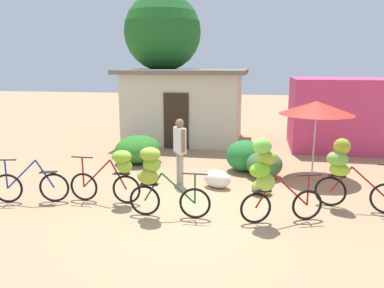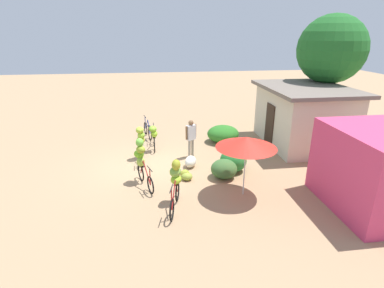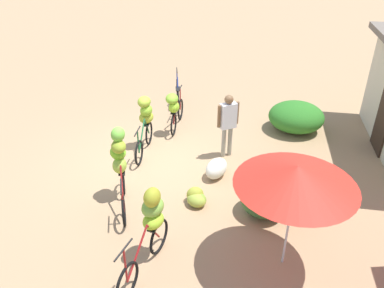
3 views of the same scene
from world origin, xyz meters
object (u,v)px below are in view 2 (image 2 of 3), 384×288
Objects in this scene: bicycle_rightmost at (175,180)px; market_umbrella at (246,142)px; produce_sack at (191,162)px; bicycle_near_pile at (154,135)px; bicycle_by_shop at (141,159)px; person_vendor at (191,135)px; building_low at (303,116)px; banana_pile_on_ground at (186,176)px; bicycle_center_loaded at (141,141)px; shop_pink at (380,170)px; bicycle_leftmost at (148,130)px; tree_behind_building at (332,50)px.

market_umbrella is at bearing 97.92° from bicycle_rightmost.
bicycle_near_pile is at bearing -145.36° from produce_sack.
bicycle_by_shop is 1.00× the size of person_vendor.
banana_pile_on_ground is at bearing -62.99° from building_low.
bicycle_center_loaded is 2.18m from bicycle_by_shop.
shop_pink is 10.38m from bicycle_leftmost.
market_umbrella reaches higher than bicycle_center_loaded.
bicycle_by_shop is at bearing -109.48° from shop_pink.
bicycle_near_pile reaches higher than produce_sack.
tree_behind_building is at bearing 127.17° from building_low.
building_low is 8.02m from bicycle_rightmost.
market_umbrella is 1.25× the size of bicycle_leftmost.
bicycle_rightmost is at bearing -54.03° from building_low.
market_umbrella is 1.20× the size of bicycle_rightmost.
banana_pile_on_ground is (3.15, 1.12, -0.58)m from bicycle_near_pile.
person_vendor reaches higher than bicycle_by_shop.
tree_behind_building is (-1.33, 1.76, 2.88)m from building_low.
person_vendor is (-3.74, 0.98, 0.17)m from bicycle_rightmost.
shop_pink is 1.95× the size of bicycle_near_pile.
bicycle_center_loaded is 0.97× the size of bicycle_rightmost.
bicycle_leftmost is (-7.64, -6.97, -0.89)m from shop_pink.
building_low is 5.59m from person_vendor.
building_low is 1.49× the size of shop_pink.
market_umbrella is at bearing -46.11° from tree_behind_building.
produce_sack is at bearing -8.66° from person_vendor.
bicycle_leftmost is 5.23m from banana_pile_on_ground.
banana_pile_on_ground is at bearing 38.48° from bicycle_center_loaded.
tree_behind_building reaches higher than bicycle_leftmost.
shop_pink is 6.92m from person_vendor.
person_vendor is at bearing -132.48° from shop_pink.
bicycle_center_loaded is (1.05, -0.55, 0.12)m from bicycle_near_pile.
banana_pile_on_ground is at bearing -12.23° from person_vendor.
tree_behind_building is at bearing 113.83° from produce_sack.
bicycle_leftmost is 1.93m from bicycle_near_pile.
market_umbrella reaches higher than bicycle_near_pile.
bicycle_leftmost is at bearing 177.92° from bicycle_by_shop.
produce_sack is 1.27m from person_vendor.
banana_pile_on_ground is (5.03, 1.42, -0.21)m from bicycle_leftmost.
bicycle_near_pile is 2.55m from produce_sack.
shop_pink reaches higher than bicycle_rightmost.
market_umbrella is at bearing 30.85° from produce_sack.
building_low reaches higher than bicycle_rightmost.
bicycle_leftmost is 0.99× the size of bicycle_center_loaded.
bicycle_rightmost is at bearing 33.85° from bicycle_by_shop.
building_low is 6.79m from banana_pile_on_ground.
shop_pink reaches higher than produce_sack.
shop_pink is 6.23m from banana_pile_on_ground.
building_low is 3.63m from tree_behind_building.
bicycle_rightmost is at bearing -82.08° from market_umbrella.
bicycle_center_loaded is at bearing -4.93° from bicycle_leftmost.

